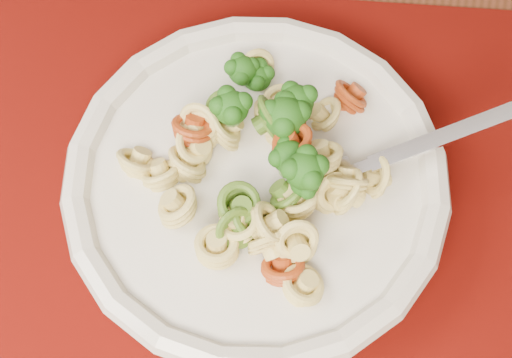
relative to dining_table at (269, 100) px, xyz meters
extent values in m
cube|color=#582918|center=(0.00, 0.00, 0.07)|extent=(1.69, 1.39, 0.04)
cube|color=#570903|center=(-0.05, -0.13, 0.09)|extent=(0.53, 0.45, 0.00)
cylinder|color=beige|center=(-0.03, -0.13, 0.10)|extent=(0.11, 0.11, 0.01)
cylinder|color=beige|center=(-0.03, -0.13, 0.12)|extent=(0.24, 0.24, 0.03)
torus|color=beige|center=(-0.03, -0.13, 0.13)|extent=(0.26, 0.26, 0.02)
camera|label=1|loc=(-0.06, -0.32, 0.57)|focal=50.00mm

